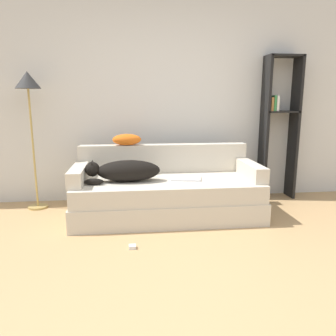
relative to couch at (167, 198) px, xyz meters
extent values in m
plane|color=tan|center=(0.03, -1.48, -0.22)|extent=(20.00, 20.00, 0.00)
cube|color=silver|center=(0.03, 0.79, 1.13)|extent=(7.40, 0.06, 2.70)
cube|color=beige|center=(0.00, 0.00, -0.10)|extent=(2.09, 0.92, 0.24)
cube|color=beige|center=(0.00, -0.01, 0.12)|extent=(2.05, 0.88, 0.20)
cube|color=beige|center=(0.00, 0.39, 0.39)|extent=(2.05, 0.15, 0.35)
cube|color=beige|center=(-0.97, -0.01, 0.31)|extent=(0.15, 0.73, 0.17)
cube|color=beige|center=(0.97, -0.01, 0.31)|extent=(0.15, 0.73, 0.17)
ellipsoid|color=black|center=(-0.43, -0.05, 0.34)|extent=(0.69, 0.27, 0.24)
sphere|color=black|center=(-0.82, -0.05, 0.37)|extent=(0.16, 0.16, 0.16)
cone|color=black|center=(-0.82, -0.09, 0.43)|extent=(0.06, 0.06, 0.07)
cone|color=black|center=(-0.82, 0.00, 0.43)|extent=(0.06, 0.06, 0.07)
ellipsoid|color=black|center=(-0.80, -0.17, 0.26)|extent=(0.21, 0.07, 0.07)
cube|color=silver|center=(0.22, -0.02, 0.23)|extent=(0.37, 0.29, 0.02)
ellipsoid|color=orange|center=(-0.45, 0.37, 0.64)|extent=(0.34, 0.19, 0.14)
cube|color=black|center=(1.36, 0.61, 0.72)|extent=(0.04, 0.26, 1.88)
cube|color=black|center=(1.78, 0.61, 0.72)|extent=(0.04, 0.26, 1.88)
cube|color=black|center=(1.57, 0.61, 1.65)|extent=(0.43, 0.26, 0.02)
cube|color=black|center=(1.57, 0.61, 0.95)|extent=(0.43, 0.26, 0.02)
cube|color=olive|center=(1.41, 0.59, 1.05)|extent=(0.03, 0.20, 0.18)
cube|color=#337F42|center=(1.45, 0.59, 1.06)|extent=(0.03, 0.20, 0.20)
cube|color=silver|center=(1.48, 0.59, 1.06)|extent=(0.03, 0.20, 0.19)
cylinder|color=tan|center=(-1.57, 0.48, -0.20)|extent=(0.24, 0.24, 0.02)
cylinder|color=tan|center=(-1.57, 0.48, 0.52)|extent=(0.02, 0.02, 1.42)
cone|color=#333333|center=(-1.57, 0.48, 1.33)|extent=(0.29, 0.29, 0.19)
cube|color=white|center=(-0.40, -0.80, -0.20)|extent=(0.06, 0.06, 0.03)
camera|label=1|loc=(-0.39, -3.57, 1.10)|focal=35.00mm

